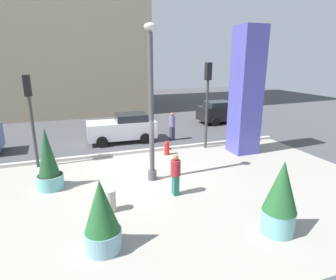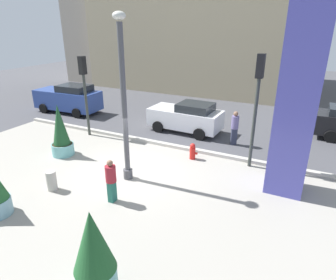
% 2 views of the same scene
% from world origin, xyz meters
% --- Properties ---
extents(ground_plane, '(60.00, 60.00, 0.00)m').
position_xyz_m(ground_plane, '(0.00, 4.00, 0.00)').
color(ground_plane, '#47474C').
extents(plaza_pavement, '(18.00, 10.00, 0.02)m').
position_xyz_m(plaza_pavement, '(0.00, -2.00, 0.00)').
color(plaza_pavement, '#9E998E').
rests_on(plaza_pavement, ground_plane).
extents(curb_strip, '(18.00, 0.24, 0.16)m').
position_xyz_m(curb_strip, '(0.00, 3.12, 0.08)').
color(curb_strip, '#B7B2A8').
rests_on(curb_strip, ground_plane).
extents(lamp_post, '(0.44, 0.44, 6.07)m').
position_xyz_m(lamp_post, '(0.30, -0.44, 2.95)').
color(lamp_post, '#4C4C51').
rests_on(lamp_post, ground_plane).
extents(art_pillar_blue, '(1.26, 1.26, 6.40)m').
position_xyz_m(art_pillar_blue, '(5.87, 1.47, 3.20)').
color(art_pillar_blue, '#4C4CAD').
rests_on(art_pillar_blue, ground_plane).
extents(potted_plant_by_pillar, '(0.99, 0.99, 2.41)m').
position_xyz_m(potted_plant_by_pillar, '(-3.63, 0.09, 1.07)').
color(potted_plant_by_pillar, '#6BB2B2').
rests_on(potted_plant_by_pillar, ground_plane).
extents(potted_plant_mid_plaza, '(0.96, 0.96, 1.98)m').
position_xyz_m(potted_plant_mid_plaza, '(-2.14, -4.27, 0.96)').
color(potted_plant_mid_plaza, '#7AA8B7').
rests_on(potted_plant_mid_plaza, ground_plane).
extents(potted_plant_near_right, '(0.95, 0.95, 2.19)m').
position_xyz_m(potted_plant_near_right, '(2.64, -5.17, 1.10)').
color(potted_plant_near_right, '#6BB2B2').
rests_on(potted_plant_near_right, ground_plane).
extents(fire_hydrant, '(0.36, 0.26, 0.75)m').
position_xyz_m(fire_hydrant, '(1.90, 2.34, 0.37)').
color(fire_hydrant, red).
rests_on(fire_hydrant, ground_plane).
extents(concrete_bollard, '(0.36, 0.36, 0.75)m').
position_xyz_m(concrete_bollard, '(-1.69, -2.40, 0.38)').
color(concrete_bollard, '#B2ADA3').
rests_on(concrete_bollard, ground_plane).
extents(traffic_light_corner, '(0.28, 0.42, 4.17)m').
position_xyz_m(traffic_light_corner, '(-4.30, 2.69, 2.83)').
color(traffic_light_corner, '#333833').
rests_on(traffic_light_corner, ground_plane).
extents(traffic_light_far_side, '(0.28, 0.42, 4.65)m').
position_xyz_m(traffic_light_far_side, '(4.35, 2.77, 3.13)').
color(traffic_light_far_side, '#333833').
rests_on(traffic_light_far_side, ground_plane).
extents(car_passing_lane, '(4.23, 2.00, 1.69)m').
position_xyz_m(car_passing_lane, '(8.67, 8.21, 0.86)').
color(car_passing_lane, black).
rests_on(car_passing_lane, ground_plane).
extents(car_curb_west, '(4.06, 2.05, 1.68)m').
position_xyz_m(car_curb_west, '(0.22, 5.55, 0.84)').
color(car_curb_west, silver).
rests_on(car_curb_west, ground_plane).
extents(pedestrian_crossing, '(0.37, 0.37, 1.56)m').
position_xyz_m(pedestrian_crossing, '(0.72, -2.02, 0.86)').
color(pedestrian_crossing, '#236656').
rests_on(pedestrian_crossing, ground_plane).
extents(pedestrian_by_curb, '(0.48, 0.48, 1.72)m').
position_xyz_m(pedestrian_by_curb, '(3.10, 4.83, 0.96)').
color(pedestrian_by_curb, '#33384C').
rests_on(pedestrian_by_curb, ground_plane).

